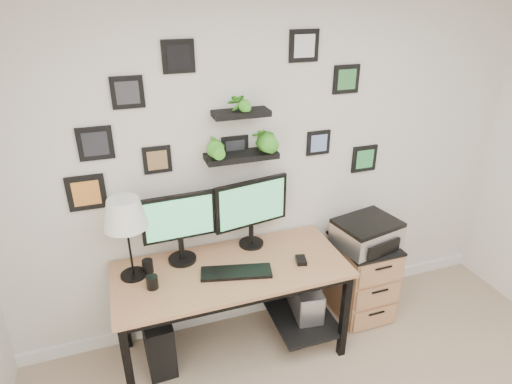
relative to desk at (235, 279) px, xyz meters
name	(u,v)px	position (x,y,z in m)	size (l,w,h in m)	color
room	(274,302)	(0.44, 0.32, -0.58)	(4.00, 4.00, 4.00)	tan
desk	(235,279)	(0.00, 0.00, 0.00)	(1.60, 0.70, 0.75)	tan
monitor_left	(179,224)	(-0.34, 0.16, 0.42)	(0.50, 0.20, 0.51)	black
monitor_right	(252,208)	(0.19, 0.20, 0.44)	(0.56, 0.21, 0.53)	black
keyboard	(236,272)	(-0.02, -0.11, 0.14)	(0.47, 0.15, 0.02)	black
mouse	(301,260)	(0.45, -0.13, 0.14)	(0.07, 0.10, 0.03)	black
table_lamp	(125,215)	(-0.68, 0.09, 0.58)	(0.28, 0.28, 0.57)	black
mug	(152,282)	(-0.57, -0.08, 0.17)	(0.08, 0.08, 0.09)	black
pen_cup	(148,266)	(-0.58, 0.10, 0.17)	(0.07, 0.07, 0.09)	black
pc_tower_black	(158,338)	(-0.58, 0.05, -0.41)	(0.19, 0.42, 0.42)	black
pc_tower_grey	(303,305)	(0.56, 0.02, -0.41)	(0.25, 0.46, 0.44)	gray
file_cabinet	(361,277)	(1.09, 0.06, -0.29)	(0.43, 0.53, 0.67)	tan
printer	(367,233)	(1.07, 0.02, 0.15)	(0.52, 0.45, 0.21)	silver
wall_decor	(237,128)	(0.11, 0.26, 1.02)	(2.29, 0.18, 1.08)	black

